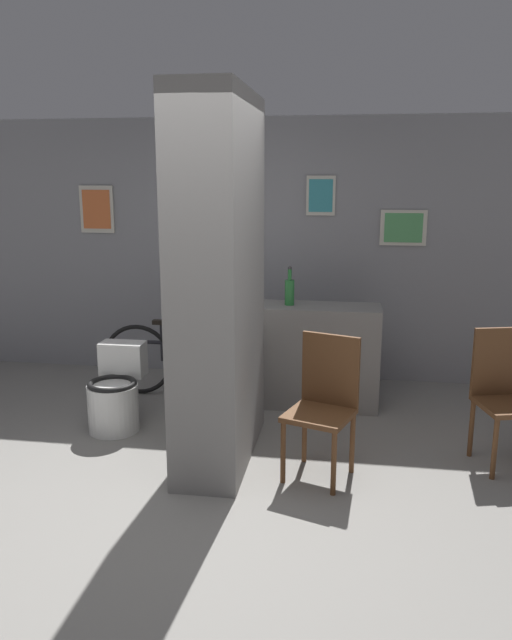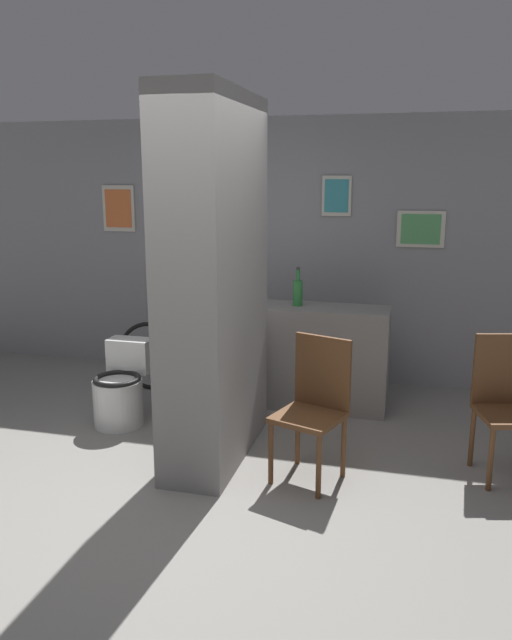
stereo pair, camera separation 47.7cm
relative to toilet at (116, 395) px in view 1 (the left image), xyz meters
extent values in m
plane|color=gray|center=(0.86, -1.00, -0.29)|extent=(14.00, 14.00, 0.00)
cube|color=gray|center=(0.86, 1.63, 1.01)|extent=(8.00, 0.06, 2.60)
cube|color=beige|center=(-0.74, 1.58, 1.41)|extent=(0.36, 0.02, 0.48)
cube|color=#D86633|center=(-0.74, 1.57, 1.41)|extent=(0.30, 0.01, 0.39)
cube|color=beige|center=(2.36, 1.58, 1.26)|extent=(0.44, 0.02, 0.34)
cube|color=#4C9959|center=(2.36, 1.57, 1.26)|extent=(0.36, 0.01, 0.28)
cube|color=beige|center=(1.56, 1.58, 1.56)|extent=(0.28, 0.02, 0.38)
cube|color=teal|center=(1.56, 1.57, 1.56)|extent=(0.23, 0.01, 0.31)
cube|color=gray|center=(0.96, -0.36, 1.01)|extent=(0.46, 1.28, 2.60)
cylinder|color=black|center=(0.72, -0.62, 1.26)|extent=(0.03, 0.40, 0.40)
cylinder|color=red|center=(0.71, -0.62, 1.26)|extent=(0.01, 0.07, 0.07)
cube|color=gray|center=(1.43, 0.79, 0.17)|extent=(1.45, 0.44, 0.92)
cylinder|color=silver|center=(0.00, -0.06, -0.09)|extent=(0.41, 0.41, 0.39)
torus|color=black|center=(0.00, -0.06, 0.12)|extent=(0.39, 0.39, 0.04)
cube|color=silver|center=(0.00, 0.21, 0.25)|extent=(0.37, 0.20, 0.29)
cylinder|color=brown|center=(1.47, -0.73, -0.07)|extent=(0.04, 0.04, 0.44)
cylinder|color=brown|center=(1.81, -0.85, -0.07)|extent=(0.04, 0.04, 0.44)
cylinder|color=brown|center=(1.58, -0.39, -0.07)|extent=(0.04, 0.04, 0.44)
cylinder|color=brown|center=(1.93, -0.51, -0.07)|extent=(0.04, 0.04, 0.44)
cube|color=brown|center=(1.70, -0.62, 0.17)|extent=(0.53, 0.53, 0.04)
cube|color=brown|center=(1.76, -0.44, 0.44)|extent=(0.40, 0.16, 0.50)
cylinder|color=brown|center=(2.89, -0.46, -0.07)|extent=(0.04, 0.04, 0.44)
cylinder|color=brown|center=(2.80, -0.11, -0.07)|extent=(0.04, 0.04, 0.44)
cube|color=brown|center=(3.02, -0.24, 0.17)|extent=(0.51, 0.51, 0.04)
cube|color=brown|center=(2.97, -0.05, 0.44)|extent=(0.41, 0.13, 0.50)
torus|color=black|center=(-0.09, 0.82, 0.05)|extent=(0.68, 0.04, 0.68)
torus|color=black|center=(0.87, 0.82, 0.05)|extent=(0.68, 0.04, 0.68)
cylinder|color=black|center=(0.39, 0.82, 0.23)|extent=(0.89, 0.04, 0.04)
cylinder|color=black|center=(0.15, 0.82, 0.23)|extent=(0.03, 0.03, 0.35)
cylinder|color=black|center=(0.82, 0.82, 0.23)|extent=(0.03, 0.03, 0.32)
cube|color=black|center=(0.15, 0.82, 0.42)|extent=(0.16, 0.06, 0.04)
cylinder|color=#262626|center=(0.82, 0.82, 0.39)|extent=(0.03, 0.42, 0.03)
cylinder|color=#267233|center=(1.35, 0.79, 0.75)|extent=(0.08, 0.08, 0.22)
cylinder|color=#267233|center=(1.35, 0.79, 0.91)|extent=(0.03, 0.03, 0.10)
sphere|color=#333333|center=(1.35, 0.79, 0.96)|extent=(0.04, 0.04, 0.04)
camera|label=1|loc=(1.88, -4.61, 1.76)|focal=35.00mm
camera|label=2|loc=(2.35, -4.51, 1.76)|focal=35.00mm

